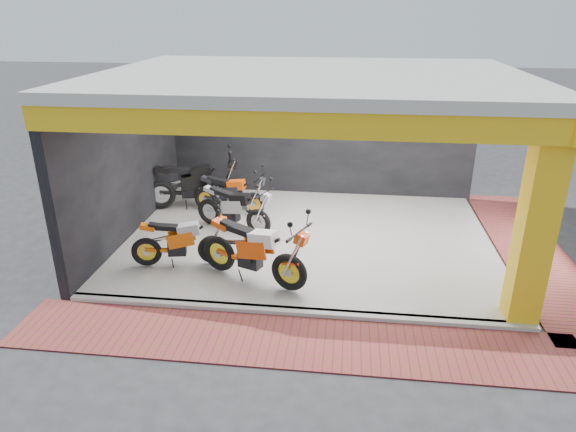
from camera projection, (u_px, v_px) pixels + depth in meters
The scene contains 16 objects.
ground at pixel (300, 285), 9.73m from camera, with size 80.00×80.00×0.00m, color #2D2D30.
showroom_floor at pixel (309, 239), 11.55m from camera, with size 8.00×6.00×0.10m, color silver.
showroom_ceiling at pixel (312, 77), 10.21m from camera, with size 8.40×6.40×0.20m, color beige.
back_wall at pixel (319, 133), 13.76m from camera, with size 8.20×0.20×3.50m, color black.
left_wall at pixel (126, 160), 11.37m from camera, with size 0.20×6.20×3.50m, color black.
corner_column at pixel (536, 225), 7.96m from camera, with size 0.50×0.50×3.50m, color yellow.
header_beam_front at pixel (295, 123), 7.57m from camera, with size 8.40×0.30×0.40m, color yellow.
header_beam_right at pixel (518, 96), 9.88m from camera, with size 0.30×6.40×0.40m, color yellow.
floor_kerb at pixel (294, 312), 8.78m from camera, with size 8.00×0.20×0.10m, color silver.
paver_front at pixel (289, 341), 8.07m from camera, with size 9.00×1.40×0.03m, color maroon.
paver_right at pixel (531, 251), 11.03m from camera, with size 1.40×7.00×0.03m, color maroon.
moto_hero at pixel (289, 255), 9.06m from camera, with size 2.39×0.88×1.46m, color #EC4A09, non-canonical shape.
moto_row_a at pixel (212, 236), 10.09m from camera, with size 2.00×0.74×1.22m, color #ED5B0A, non-canonical shape.
moto_row_b at pixel (258, 210), 11.33m from camera, with size 2.09×0.77×1.28m, color #9A9DA1, non-canonical shape.
moto_row_c at pixel (253, 193), 12.47m from camera, with size 1.98×0.73×1.21m, color black, non-canonical shape.
moto_row_d at pixel (223, 179), 13.05m from camera, with size 2.43×0.90×1.49m, color black, non-canonical shape.
Camera 1 is at (0.80, -8.49, 4.88)m, focal length 32.00 mm.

